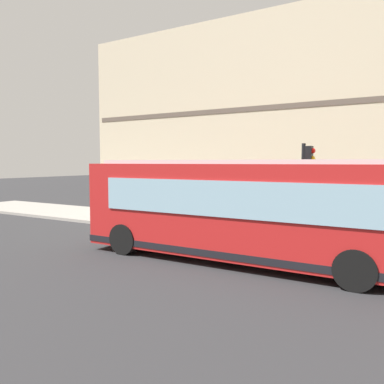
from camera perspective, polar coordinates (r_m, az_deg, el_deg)
The scene contains 7 objects.
ground at distance 12.52m, azimuth 2.22°, elevation -9.41°, with size 120.00×120.00×0.00m, color #2D2D30.
sidewalk_curb at distance 16.68m, azimuth 10.05°, elevation -5.70°, with size 4.19×40.00×0.15m, color #9E9991.
building_corner at distance 21.35m, azimuth 15.21°, elevation 9.80°, with size 6.04×22.55×10.10m.
city_bus_nearside at distance 11.65m, azimuth 7.14°, elevation -2.70°, with size 2.65×10.05×3.07m.
traffic_light_near_corner at distance 14.34m, azimuth 16.69°, elevation 2.71°, with size 0.32×0.49×3.52m.
fire_hydrant at distance 15.47m, azimuth 13.17°, elevation -4.90°, with size 0.35×0.35×0.74m.
newspaper_vending_box at distance 15.84m, azimuth 23.08°, elevation -4.60°, with size 0.44×0.43×0.90m.
Camera 1 is at (-10.65, -5.84, 3.00)m, focal length 35.85 mm.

